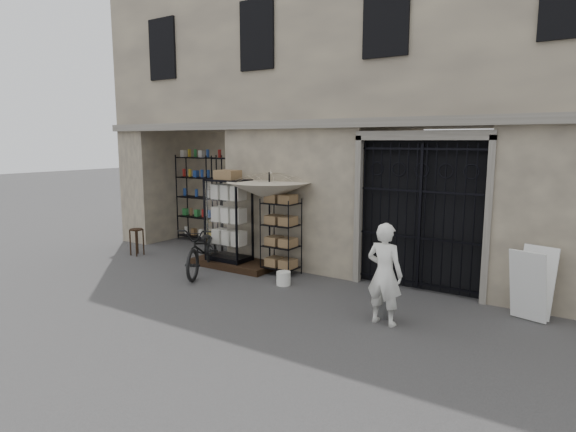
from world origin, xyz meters
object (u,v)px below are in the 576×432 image
Objects in this scene: wire_rack at (281,238)px; steel_bollard at (383,295)px; wooden_stool at (137,241)px; display_cabinet at (228,224)px; white_bucket at (284,278)px; market_umbrella at (269,186)px; shopkeeper at (383,323)px; bicycle at (204,273)px; easel_sign at (532,284)px.

wire_rack reaches higher than steel_bollard.
wooden_stool is (-4.09, -0.56, -0.46)m from wire_rack.
display_cabinet is 7.08× the size of white_bucket.
wire_rack is 3.21m from steel_bollard.
shopkeeper is (3.36, -1.57, -1.91)m from market_umbrella.
bicycle is (-0.10, -0.75, -1.00)m from display_cabinet.
wire_rack is 2.45× the size of wooden_stool.
wooden_stool is at bearing -170.30° from market_umbrella.
shopkeeper is at bearing -18.76° from white_bucket.
market_umbrella is 1.30× the size of bicycle.
market_umbrella is at bearing 140.10° from white_bucket.
market_umbrella is at bearing -19.79° from shopkeeper.
bicycle is 2.99× the size of wooden_stool.
bicycle is 1.24× the size of shopkeeper.
steel_bollard is 0.46m from shopkeeper.
steel_bollard is at bearing -22.78° from market_umbrella.
market_umbrella reaches higher than steel_bollard.
shopkeeper is (4.38, -1.37, -1.00)m from display_cabinet.
bicycle is at bearing -158.18° from easel_sign.
market_umbrella is 3.86m from steel_bollard.
white_bucket is 0.14× the size of bicycle.
display_cabinet is 1.24× the size of shopkeeper.
bicycle is 6.50m from easel_sign.
steel_bollard is (2.41, -0.66, 0.27)m from white_bucket.
wire_rack reaches higher than wooden_stool.
steel_bollard is (3.27, -1.37, -1.50)m from market_umbrella.
shopkeeper is (4.48, -0.62, 0.00)m from bicycle.
display_cabinet is 4.70m from shopkeeper.
wire_rack is 4.94m from easel_sign.
wire_rack is 3.44m from shopkeeper.
steel_bollard is at bearing -31.69° from bicycle.
display_cabinet is at bearing 56.55° from bicycle.
white_bucket is 0.18× the size of shopkeeper.
bicycle is (-1.98, -0.23, -0.14)m from white_bucket.
display_cabinet is 1.22× the size of wire_rack.
display_cabinet is at bearing 164.59° from white_bucket.
display_cabinet is 1.25m from bicycle.
display_cabinet is 1.40m from wire_rack.
display_cabinet reaches higher than steel_bollard.
market_umbrella reaches higher than white_bucket.
bicycle is at bearing -139.65° from market_umbrella.
easel_sign reaches higher than shopkeeper.
easel_sign is at bearing 32.37° from steel_bollard.
wire_rack is 1.91m from bicycle.
market_umbrella is at bearing 164.76° from wire_rack.
shopkeeper is at bearing -34.03° from bicycle.
wooden_stool reaches higher than white_bucket.
white_bucket is (0.86, -0.72, -1.78)m from market_umbrella.
white_bucket is 2.52m from steel_bollard.
shopkeeper is at bearing -66.43° from steel_bollard.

